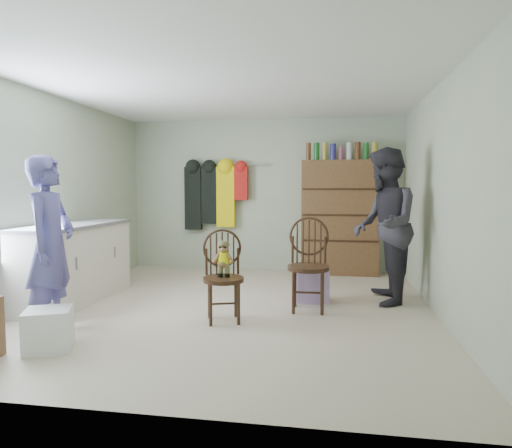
% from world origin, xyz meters
% --- Properties ---
extents(ground_plane, '(5.00, 5.00, 0.00)m').
position_xyz_m(ground_plane, '(0.00, 0.00, 0.00)').
color(ground_plane, beige).
rests_on(ground_plane, ground).
extents(room_walls, '(5.00, 5.00, 5.00)m').
position_xyz_m(room_walls, '(0.00, 0.53, 1.58)').
color(room_walls, '#B1BB9C').
rests_on(room_walls, ground).
extents(counter, '(0.64, 1.86, 0.94)m').
position_xyz_m(counter, '(-1.95, 0.00, 0.47)').
color(counter, silver).
rests_on(counter, ground).
extents(plastic_tub, '(0.47, 0.47, 0.35)m').
position_xyz_m(plastic_tub, '(-1.24, -1.58, 0.17)').
color(plastic_tub, white).
rests_on(plastic_tub, ground).
extents(chair_front, '(0.52, 0.52, 0.94)m').
position_xyz_m(chair_front, '(0.02, -0.49, 0.54)').
color(chair_front, '#321E11').
rests_on(chair_front, ground).
extents(chair_far, '(0.48, 0.48, 1.04)m').
position_xyz_m(chair_far, '(0.87, 0.08, 0.56)').
color(chair_far, '#321E11').
rests_on(chair_far, ground).
extents(striped_bag, '(0.41, 0.33, 0.40)m').
position_xyz_m(striped_bag, '(0.90, 0.43, 0.20)').
color(striped_bag, pink).
rests_on(striped_bag, ground).
extents(person_left, '(0.46, 0.65, 1.67)m').
position_xyz_m(person_left, '(-1.47, -1.16, 0.83)').
color(person_left, '#57549B').
rests_on(person_left, ground).
extents(person_right, '(0.70, 0.90, 1.84)m').
position_xyz_m(person_right, '(1.73, 0.52, 0.92)').
color(person_right, '#2D2B33').
rests_on(person_right, ground).
extents(dresser, '(1.20, 0.39, 2.07)m').
position_xyz_m(dresser, '(1.25, 2.30, 0.92)').
color(dresser, brown).
rests_on(dresser, ground).
extents(coat_rack, '(1.42, 0.12, 1.09)m').
position_xyz_m(coat_rack, '(-0.83, 2.38, 1.25)').
color(coat_rack, '#99999E').
rests_on(coat_rack, ground).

